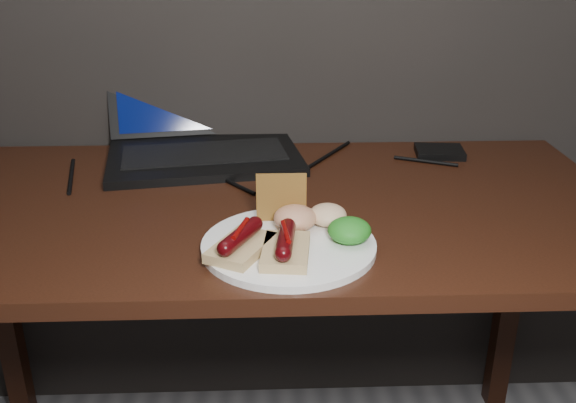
# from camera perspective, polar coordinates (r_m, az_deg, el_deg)

# --- Properties ---
(desk) EXTENTS (1.40, 0.70, 0.75)m
(desk) POSITION_cam_1_polar(r_m,az_deg,el_deg) (1.25, -2.79, -3.68)
(desk) COLOR black
(desk) RESTS_ON ground
(laptop) EXTENTS (0.47, 0.43, 0.25)m
(laptop) POSITION_cam_1_polar(r_m,az_deg,el_deg) (1.48, -7.69, 6.21)
(laptop) COLOR black
(laptop) RESTS_ON desk
(hard_drive) EXTENTS (0.11, 0.10, 0.02)m
(hard_drive) POSITION_cam_1_polar(r_m,az_deg,el_deg) (1.50, 13.31, 4.33)
(hard_drive) COLOR black
(hard_drive) RESTS_ON desk
(desk_cables) EXTENTS (0.85, 0.32, 0.01)m
(desk_cables) POSITION_cam_1_polar(r_m,az_deg,el_deg) (1.37, -2.82, 3.01)
(desk_cables) COLOR black
(desk_cables) RESTS_ON desk
(plate) EXTENTS (0.35, 0.35, 0.01)m
(plate) POSITION_cam_1_polar(r_m,az_deg,el_deg) (1.03, 0.06, -3.93)
(plate) COLOR white
(plate) RESTS_ON desk
(bread_sausage_left) EXTENTS (0.11, 0.13, 0.04)m
(bread_sausage_left) POSITION_cam_1_polar(r_m,az_deg,el_deg) (0.99, -4.21, -3.65)
(bread_sausage_left) COLOR #E2C285
(bread_sausage_left) RESTS_ON plate
(bread_sausage_center) EXTENTS (0.08, 0.12, 0.04)m
(bread_sausage_center) POSITION_cam_1_polar(r_m,az_deg,el_deg) (0.98, -0.20, -3.98)
(bread_sausage_center) COLOR #E2C285
(bread_sausage_center) RESTS_ON plate
(crispbread) EXTENTS (0.09, 0.01, 0.08)m
(crispbread) POSITION_cam_1_polar(r_m,az_deg,el_deg) (1.09, -0.60, 0.37)
(crispbread) COLOR #AD702F
(crispbread) RESTS_ON plate
(salad_greens) EXTENTS (0.07, 0.07, 0.04)m
(salad_greens) POSITION_cam_1_polar(r_m,az_deg,el_deg) (1.03, 5.49, -2.56)
(salad_greens) COLOR #175611
(salad_greens) RESTS_ON plate
(salsa_mound) EXTENTS (0.07, 0.07, 0.04)m
(salsa_mound) POSITION_cam_1_polar(r_m,az_deg,el_deg) (1.06, 0.64, -1.47)
(salsa_mound) COLOR #A92110
(salsa_mound) RESTS_ON plate
(coleslaw_mound) EXTENTS (0.06, 0.06, 0.04)m
(coleslaw_mound) POSITION_cam_1_polar(r_m,az_deg,el_deg) (1.08, 3.55, -1.19)
(coleslaw_mound) COLOR beige
(coleslaw_mound) RESTS_ON plate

